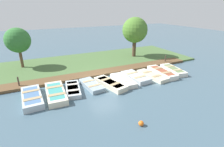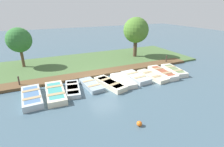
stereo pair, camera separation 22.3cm
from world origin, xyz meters
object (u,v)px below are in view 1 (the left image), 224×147
at_px(mooring_post_near, 19,82).
at_px(rowboat_6, 136,77).
at_px(park_tree_left, 135,30).
at_px(mooring_post_far, 165,59).
at_px(rowboat_5, 123,80).
at_px(rowboat_0, 32,97).
at_px(rowboat_4, 110,84).
at_px(rowboat_1, 56,93).
at_px(rowboat_2, 73,89).
at_px(rowboat_7, 152,76).
at_px(rowboat_3, 91,85).
at_px(park_tree_far_left, 18,40).
at_px(rowboat_8, 162,72).
at_px(buoy, 141,123).
at_px(rowboat_9, 173,70).

bearing_deg(mooring_post_near, rowboat_6, 75.32).
bearing_deg(park_tree_left, mooring_post_far, 26.99).
xyz_separation_m(rowboat_5, mooring_post_far, (-2.55, 6.71, 0.28)).
xyz_separation_m(rowboat_0, mooring_post_far, (-2.49, 13.63, 0.26)).
bearing_deg(rowboat_4, rowboat_1, -106.21).
bearing_deg(mooring_post_far, rowboat_6, -66.14).
bearing_deg(rowboat_2, mooring_post_far, 111.87).
relative_size(rowboat_6, rowboat_7, 0.93).
distance_m(rowboat_3, rowboat_5, 2.66).
xyz_separation_m(mooring_post_near, mooring_post_far, (0.00, 14.42, 0.00)).
bearing_deg(rowboat_5, rowboat_2, -91.45).
xyz_separation_m(mooring_post_far, park_tree_far_left, (-4.86, -14.16, 2.38)).
distance_m(rowboat_2, rowboat_3, 1.48).
relative_size(rowboat_3, mooring_post_far, 2.92).
distance_m(rowboat_0, rowboat_8, 11.02).
relative_size(rowboat_0, rowboat_6, 1.12).
bearing_deg(rowboat_8, rowboat_6, -90.36).
xyz_separation_m(rowboat_7, buoy, (5.21, -4.71, -0.02)).
distance_m(rowboat_3, rowboat_8, 6.75).
height_order(rowboat_6, rowboat_9, rowboat_9).
xyz_separation_m(rowboat_8, mooring_post_near, (-2.51, -11.82, 0.26)).
distance_m(rowboat_7, rowboat_9, 2.67).
height_order(rowboat_7, rowboat_9, rowboat_9).
bearing_deg(rowboat_1, mooring_post_near, -134.81).
distance_m(rowboat_7, park_tree_far_left, 13.03).
bearing_deg(rowboat_6, rowboat_9, 83.47).
bearing_deg(rowboat_7, rowboat_3, -101.02).
height_order(rowboat_4, rowboat_5, rowboat_4).
height_order(rowboat_2, mooring_post_near, mooring_post_near).
bearing_deg(rowboat_8, rowboat_5, -87.03).
bearing_deg(rowboat_6, rowboat_7, 74.00).
distance_m(rowboat_1, rowboat_3, 2.76).
height_order(rowboat_2, rowboat_9, rowboat_9).
xyz_separation_m(rowboat_7, rowboat_8, (-0.15, 1.26, 0.05)).
bearing_deg(rowboat_3, rowboat_0, -92.82).
xyz_separation_m(rowboat_5, mooring_post_near, (-2.55, -7.71, 0.28)).
xyz_separation_m(rowboat_6, rowboat_7, (0.29, 1.50, -0.03)).
bearing_deg(rowboat_9, rowboat_5, -80.78).
height_order(rowboat_4, buoy, rowboat_4).
height_order(rowboat_5, mooring_post_near, mooring_post_near).
bearing_deg(rowboat_0, mooring_post_near, -164.25).
height_order(rowboat_3, rowboat_7, rowboat_7).
relative_size(rowboat_3, buoy, 9.49).
height_order(rowboat_0, rowboat_2, rowboat_0).
relative_size(rowboat_0, rowboat_2, 1.13).
bearing_deg(rowboat_4, mooring_post_far, 95.28).
distance_m(rowboat_2, park_tree_left, 11.20).
bearing_deg(buoy, park_tree_far_left, -156.31).
xyz_separation_m(rowboat_6, mooring_post_far, (-2.37, 5.37, 0.27)).
bearing_deg(rowboat_0, rowboat_9, 88.03).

